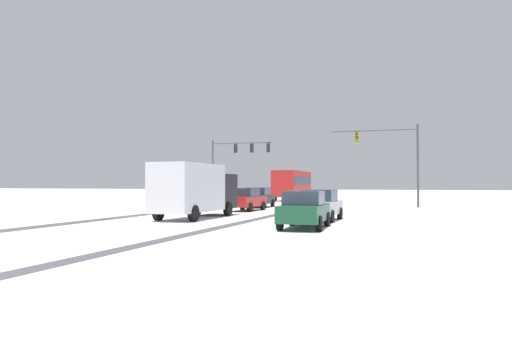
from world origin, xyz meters
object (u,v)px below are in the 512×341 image
(car_black_lead, at_px, (259,197))
(car_dark_green_fourth, at_px, (304,209))
(traffic_signal_near_right, at_px, (393,151))
(traffic_signal_far_left, at_px, (236,156))
(car_red_second, at_px, (246,199))
(car_silver_third, at_px, (320,205))
(box_truck_delivery, at_px, (196,189))
(bus_oncoming, at_px, (293,183))

(car_black_lead, distance_m, car_dark_green_fourth, 18.77)
(traffic_signal_near_right, bearing_deg, traffic_signal_far_left, 153.16)
(car_red_second, bearing_deg, traffic_signal_far_left, 113.05)
(traffic_signal_near_right, height_order, car_silver_third, traffic_signal_near_right)
(traffic_signal_far_left, relative_size, car_red_second, 1.56)
(traffic_signal_far_left, xyz_separation_m, car_dark_green_fourth, (13.05, -26.53, -3.99))
(traffic_signal_near_right, distance_m, traffic_signal_far_left, 17.89)
(traffic_signal_near_right, distance_m, car_silver_third, 14.65)
(car_dark_green_fourth, bearing_deg, car_red_second, 119.71)
(traffic_signal_near_right, bearing_deg, car_black_lead, -173.02)
(car_silver_third, relative_size, box_truck_delivery, 0.56)
(traffic_signal_far_left, height_order, car_dark_green_fourth, traffic_signal_far_left)
(bus_oncoming, bearing_deg, car_red_second, -84.44)
(traffic_signal_far_left, distance_m, car_red_second, 16.13)
(car_silver_third, bearing_deg, traffic_signal_near_right, 77.48)
(car_red_second, bearing_deg, box_truck_delivery, -91.72)
(traffic_signal_near_right, distance_m, car_red_second, 12.24)
(car_red_second, bearing_deg, car_black_lead, 97.09)
(traffic_signal_far_left, distance_m, car_black_lead, 11.56)
(car_silver_third, xyz_separation_m, bus_oncoming, (-9.01, 30.61, 1.18))
(traffic_signal_far_left, distance_m, box_truck_delivery, 23.24)
(car_black_lead, height_order, car_silver_third, same)
(car_red_second, distance_m, car_silver_third, 10.13)
(car_black_lead, distance_m, car_red_second, 5.07)
(box_truck_delivery, bearing_deg, car_dark_green_fourth, -30.81)
(bus_oncoming, relative_size, box_truck_delivery, 1.49)
(box_truck_delivery, bearing_deg, bus_oncoming, 93.72)
(car_dark_green_fourth, bearing_deg, car_silver_third, 92.13)
(traffic_signal_near_right, bearing_deg, bus_oncoming, 125.80)
(traffic_signal_near_right, relative_size, car_red_second, 1.58)
(traffic_signal_near_right, xyz_separation_m, car_silver_third, (-3.08, -13.85, -3.65))
(car_red_second, xyz_separation_m, bus_oncoming, (-2.25, 23.06, 1.18))
(traffic_signal_far_left, distance_m, car_dark_green_fourth, 29.84)
(car_red_second, height_order, box_truck_delivery, box_truck_delivery)
(car_red_second, relative_size, bus_oncoming, 0.38)
(traffic_signal_far_left, distance_m, car_silver_third, 25.74)
(traffic_signal_far_left, height_order, box_truck_delivery, traffic_signal_far_left)
(car_black_lead, distance_m, box_truck_delivery, 12.93)
(traffic_signal_far_left, xyz_separation_m, box_truck_delivery, (5.88, -22.26, -3.17))
(traffic_signal_far_left, relative_size, bus_oncoming, 0.59)
(car_red_second, xyz_separation_m, car_dark_green_fourth, (6.93, -12.15, 0.00))
(bus_oncoming, bearing_deg, traffic_signal_far_left, -114.07)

